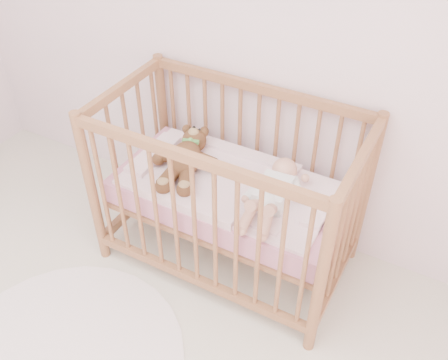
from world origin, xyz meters
The scene contains 6 objects.
wall_back centered at (0.00, 2.00, 1.35)m, with size 4.00×0.02×2.70m, color silver.
crib centered at (0.10, 1.60, 0.50)m, with size 1.36×0.76×1.00m, color #9B6A42, non-canonical shape.
mattress centered at (0.10, 1.60, 0.49)m, with size 1.22×0.62×0.13m, color pink.
blanket centered at (0.10, 1.60, 0.56)m, with size 1.10×0.58×0.06m, color #EEA4B3, non-canonical shape.
baby centered at (0.37, 1.58, 0.64)m, with size 0.29×0.60×0.14m, color white, non-canonical shape.
teddy_bear centered at (-0.15, 1.58, 0.65)m, with size 0.39×0.55×0.15m, color brown, non-canonical shape.
Camera 1 is at (1.05, -0.20, 2.26)m, focal length 40.00 mm.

